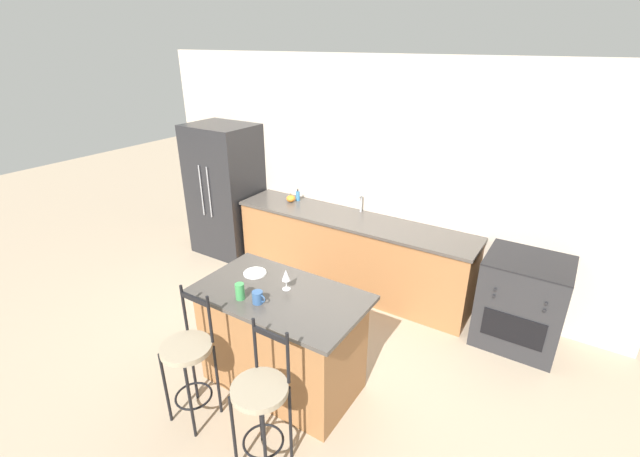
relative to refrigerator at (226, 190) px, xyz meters
name	(u,v)px	position (x,y,z in m)	size (l,w,h in m)	color
ground_plane	(335,298)	(1.96, -0.30, -0.91)	(18.00, 18.00, 0.00)	tan
wall_back	(366,175)	(1.96, 0.38, 0.44)	(6.00, 0.07, 2.70)	beige
back_counter	(351,252)	(1.96, 0.07, -0.45)	(2.96, 0.66, 0.92)	#936038
sink_faucet	(361,202)	(1.96, 0.26, 0.14)	(0.02, 0.13, 0.22)	#ADAFB5
kitchen_island	(282,339)	(2.26, -1.73, -0.44)	(1.42, 0.82, 0.94)	#936038
refrigerator	(226,190)	(0.00, 0.00, 0.00)	(0.89, 0.74, 1.82)	#232326
oven_range	(521,301)	(3.90, 0.02, -0.44)	(0.77, 0.70, 0.93)	#28282B
bar_stool_near	(189,358)	(1.89, -2.41, -0.32)	(0.39, 0.39, 1.13)	black
bar_stool_far	(261,401)	(2.63, -2.44, -0.32)	(0.39, 0.39, 1.13)	black
dinner_plate	(255,273)	(1.89, -1.59, 0.04)	(0.20, 0.20, 0.02)	white
wine_glass	(286,276)	(2.27, -1.65, 0.16)	(0.07, 0.07, 0.18)	white
coffee_mug	(258,297)	(2.21, -1.93, 0.08)	(0.12, 0.09, 0.10)	#335689
tumbler_cup	(240,291)	(2.05, -1.96, 0.10)	(0.07, 0.07, 0.14)	#3D934C
pumpkin_decoration	(291,199)	(1.04, 0.10, 0.05)	(0.11, 0.11, 0.11)	orange
soap_bottle	(298,196)	(1.09, 0.19, 0.07)	(0.05, 0.05, 0.16)	teal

